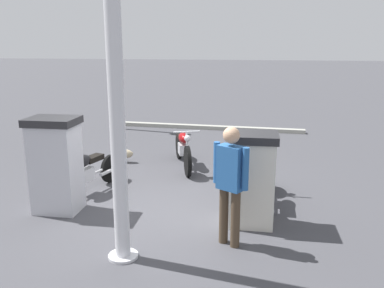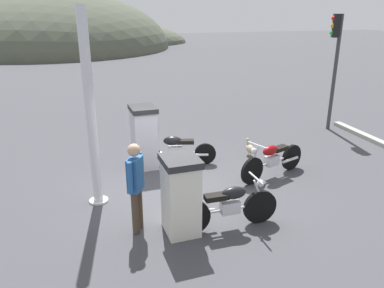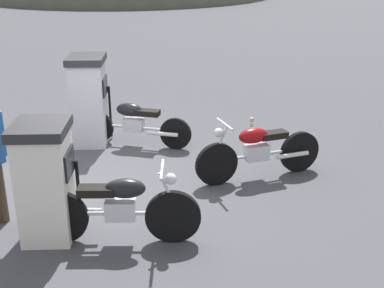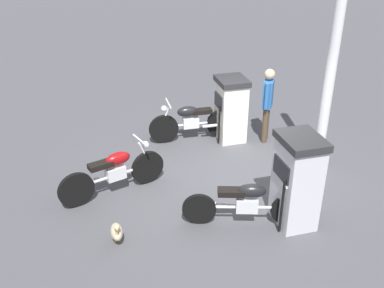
{
  "view_description": "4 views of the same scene",
  "coord_description": "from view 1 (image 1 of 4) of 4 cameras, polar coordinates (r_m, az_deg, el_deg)",
  "views": [
    {
      "loc": [
        -6.67,
        -1.68,
        2.81
      ],
      "look_at": [
        0.54,
        -0.5,
        0.99
      ],
      "focal_mm": 38.45,
      "sensor_mm": 36.0,
      "label": 1
    },
    {
      "loc": [
        -2.27,
        -7.4,
        3.88
      ],
      "look_at": [
        0.08,
        -0.37,
        1.23
      ],
      "focal_mm": 34.97,
      "sensor_mm": 36.0,
      "label": 2
    },
    {
      "loc": [
        1.04,
        -7.12,
        3.31
      ],
      "look_at": [
        1.25,
        -0.19,
        0.65
      ],
      "focal_mm": 46.92,
      "sensor_mm": 36.0,
      "label": 3
    },
    {
      "loc": [
        2.68,
        7.15,
        4.72
      ],
      "look_at": [
        0.75,
        -0.15,
        0.77
      ],
      "focal_mm": 41.76,
      "sensor_mm": 36.0,
      "label": 4
    }
  ],
  "objects": [
    {
      "name": "motorcycle_extra",
      "position": [
        9.39,
        -1.24,
        -0.49
      ],
      "size": [
        2.01,
        0.83,
        0.97
      ],
      "color": "black",
      "rests_on": "ground"
    },
    {
      "name": "motorcycle_far_pump",
      "position": [
        7.97,
        -14.59,
        -3.73
      ],
      "size": [
        1.99,
        0.82,
        0.92
      ],
      "color": "black",
      "rests_on": "ground"
    },
    {
      "name": "attendant_person",
      "position": [
        5.68,
        5.35,
        -4.79
      ],
      "size": [
        0.37,
        0.53,
        1.71
      ],
      "color": "#473828",
      "rests_on": "ground"
    },
    {
      "name": "roadside_traffic_light",
      "position": [
        13.55,
        -10.78,
        12.79
      ],
      "size": [
        0.4,
        0.3,
        3.78
      ],
      "color": "#38383A",
      "rests_on": "ground"
    },
    {
      "name": "wandering_duck",
      "position": [
        9.93,
        -9.33,
        -1.26
      ],
      "size": [
        0.2,
        0.47,
        0.48
      ],
      "color": "tan",
      "rests_on": "ground"
    },
    {
      "name": "motorcycle_near_pump",
      "position": [
        7.38,
        9.73,
        -4.77
      ],
      "size": [
        2.02,
        0.56,
        0.97
      ],
      "color": "black",
      "rests_on": "ground"
    },
    {
      "name": "ground_plane",
      "position": [
        7.43,
        -4.55,
        -8.27
      ],
      "size": [
        120.0,
        120.0,
        0.0
      ],
      "primitive_type": "plane",
      "color": "#424247"
    },
    {
      "name": "fuel_pump_near",
      "position": [
        6.46,
        8.33,
        -4.77
      ],
      "size": [
        0.68,
        0.75,
        1.47
      ],
      "color": "silver",
      "rests_on": "ground"
    },
    {
      "name": "canopy_support_pole",
      "position": [
        5.15,
        -10.35,
        3.77
      ],
      "size": [
        0.4,
        0.4,
        3.99
      ],
      "color": "silver",
      "rests_on": "ground"
    },
    {
      "name": "road_edge_kerb",
      "position": [
        13.62,
        2.0,
        2.34
      ],
      "size": [
        0.6,
        6.35,
        0.12
      ],
      "color": "#9E9E93",
      "rests_on": "ground"
    },
    {
      "name": "fuel_pump_far",
      "position": [
        7.24,
        -18.35,
        -2.7
      ],
      "size": [
        0.68,
        0.81,
        1.62
      ],
      "color": "silver",
      "rests_on": "ground"
    }
  ]
}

